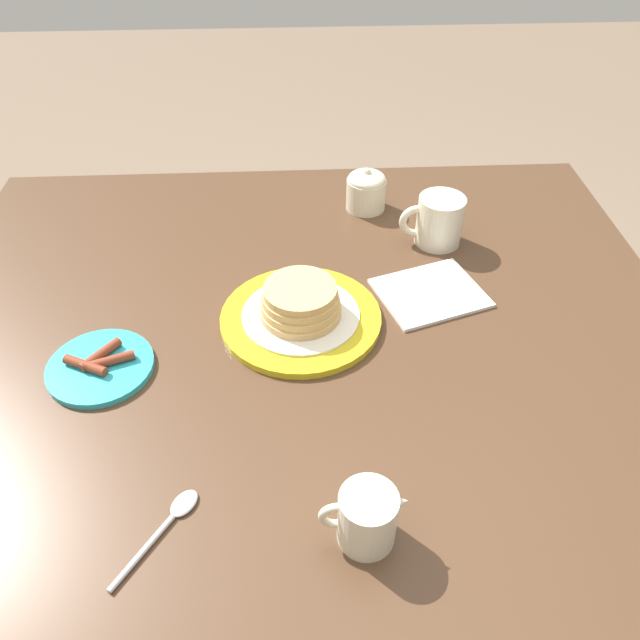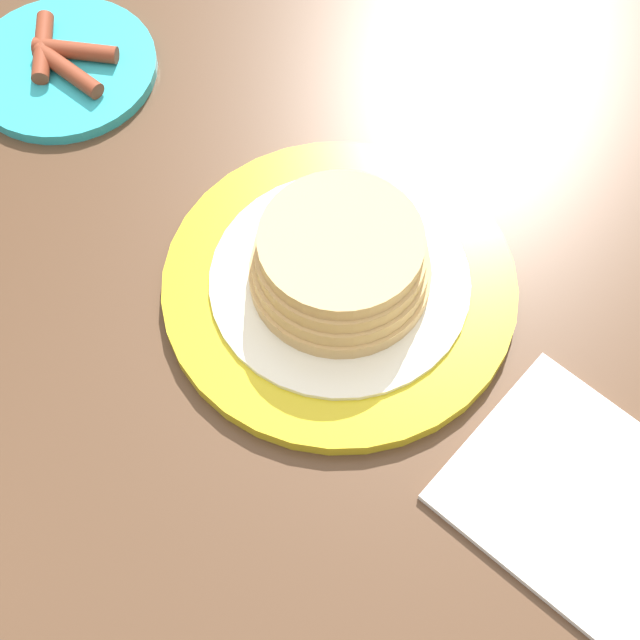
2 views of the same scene
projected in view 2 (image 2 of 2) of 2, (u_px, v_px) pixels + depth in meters
ground_plane at (311, 574)px, 1.34m from camera, size 8.00×8.00×0.00m
dining_table at (304, 378)px, 0.79m from camera, size 1.21×1.04×0.73m
pancake_plate at (337, 270)px, 0.68m from camera, size 0.25×0.25×0.07m
side_plate_bacon at (63, 66)px, 0.80m from camera, size 0.15×0.15×0.02m
napkin at (586, 503)px, 0.62m from camera, size 0.20×0.18×0.01m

